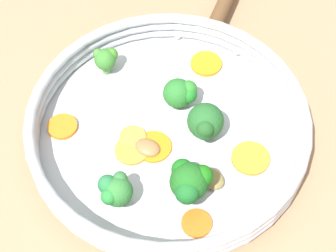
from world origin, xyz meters
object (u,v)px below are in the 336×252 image
Objects in this scene: carrot_slice_2 at (251,158)px; mushroom_piece_0 at (148,147)px; carrot_slice_6 at (197,223)px; carrot_slice_4 at (133,137)px; broccoli_floret_1 at (189,181)px; carrot_slice_1 at (153,147)px; skillet at (168,135)px; broccoli_floret_3 at (205,123)px; carrot_slice_0 at (132,150)px; broccoli_floret_4 at (106,59)px; carrot_slice_5 at (206,64)px; broccoli_floret_2 at (181,93)px; carrot_slice_3 at (63,125)px; broccoli_floret_0 at (115,190)px; mushroom_piece_1 at (211,178)px.

carrot_slice_2 is 0.13m from mushroom_piece_0.
carrot_slice_4 is at bearing 126.71° from carrot_slice_6.
carrot_slice_6 is (0.08, -0.11, -0.00)m from carrot_slice_4.
broccoli_floret_1 is (-0.01, 0.04, 0.03)m from carrot_slice_6.
carrot_slice_2 reaches higher than carrot_slice_1.
carrot_slice_2 is (0.10, -0.03, 0.01)m from skillet.
broccoli_floret_3 is at bearing 17.04° from carrot_slice_1.
carrot_slice_0 is 0.14m from broccoli_floret_4.
carrot_slice_5 is at bearing 89.72° from broccoli_floret_3.
carrot_slice_3 is at bearing -163.62° from broccoli_floret_2.
carrot_slice_1 is 1.04× the size of broccoli_floret_2.
skillet is 9.99× the size of carrot_slice_4.
carrot_slice_6 is (0.17, -0.12, -0.00)m from carrot_slice_3.
carrot_slice_3 reaches higher than carrot_slice_6.
skillet is 0.05m from carrot_slice_4.
carrot_slice_4 is 0.60× the size of broccoli_floret_1.
carrot_slice_4 is (0.09, -0.01, -0.00)m from carrot_slice_3.
carrot_slice_0 is 0.08m from broccoli_floret_0.
carrot_slice_2 is at bearing 22.93° from broccoli_floret_0.
broccoli_floret_0 is 0.08m from broccoli_floret_1.
carrot_slice_6 is (0.08, -0.09, -0.00)m from carrot_slice_0.
broccoli_floret_4 is (-0.12, 0.18, -0.01)m from broccoli_floret_1.
broccoli_floret_1 reaches higher than carrot_slice_5.
broccoli_floret_4 is (-0.13, 0.10, -0.00)m from broccoli_floret_3.
carrot_slice_0 is at bearing 131.59° from carrot_slice_6.
mushroom_piece_0 is at bearing 67.55° from broccoli_floret_0.
carrot_slice_2 is 0.91× the size of broccoli_floret_3.
carrot_slice_2 is (0.15, -0.00, 0.00)m from carrot_slice_0.
carrot_slice_2 is 0.10m from broccoli_floret_1.
carrot_slice_5 reaches higher than carrot_slice_1.
broccoli_floret_4 is 1.13× the size of mushroom_piece_1.
carrot_slice_2 is at bearing -1.41° from carrot_slice_0.
broccoli_floret_3 is (0.09, 0.01, 0.03)m from carrot_slice_4.
broccoli_floret_2 is at bearing 121.86° from broccoli_floret_3.
broccoli_floret_3 is (0.10, 0.10, 0.00)m from broccoli_floret_0.
carrot_slice_6 is at bearing -72.23° from skillet.
broccoli_floret_2 is 1.11× the size of broccoli_floret_4.
carrot_slice_1 is at bearing -126.64° from skillet.
carrot_slice_0 is at bearing -165.40° from carrot_slice_1.
carrot_slice_4 is at bearing -165.21° from skillet.
broccoli_floret_4 is (-0.10, 0.05, 0.00)m from broccoli_floret_2.
broccoli_floret_0 is at bearing -96.63° from carrot_slice_4.
carrot_slice_4 and carrot_slice_5 have the same top height.
carrot_slice_3 is 0.13m from broccoli_floret_0.
carrot_slice_0 is 0.02m from mushroom_piece_0.
broccoli_floret_2 is at bearing 96.09° from broccoli_floret_1.
broccoli_floret_4 reaches higher than carrot_slice_5.
carrot_slice_0 is at bearing 178.59° from carrot_slice_2.
broccoli_floret_2 reaches higher than carrot_slice_5.
broccoli_floret_3 is 0.08m from mushroom_piece_0.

